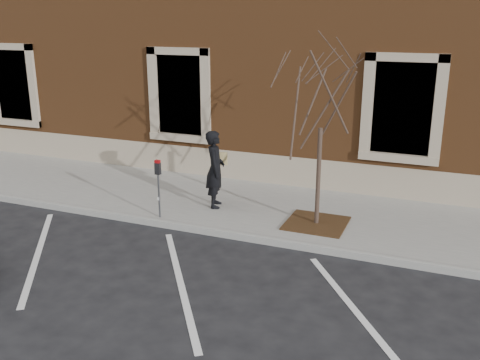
% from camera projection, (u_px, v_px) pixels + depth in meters
% --- Properties ---
extents(ground, '(120.00, 120.00, 0.00)m').
position_uv_depth(ground, '(229.00, 237.00, 11.41)').
color(ground, '#28282B').
rests_on(ground, ground).
extents(sidewalk_near, '(40.00, 3.50, 0.15)m').
position_uv_depth(sidewalk_near, '(258.00, 207.00, 12.94)').
color(sidewalk_near, '#A29F98').
rests_on(sidewalk_near, ground).
extents(curb_near, '(40.00, 0.12, 0.15)m').
position_uv_depth(curb_near, '(228.00, 234.00, 11.35)').
color(curb_near, '#9E9E99').
rests_on(curb_near, ground).
extents(parking_stripes, '(28.00, 4.40, 0.01)m').
position_uv_depth(parking_stripes, '(180.00, 282.00, 9.46)').
color(parking_stripes, silver).
rests_on(parking_stripes, ground).
extents(building_civic, '(40.00, 8.62, 8.00)m').
position_uv_depth(building_civic, '(324.00, 33.00, 17.08)').
color(building_civic, brown).
rests_on(building_civic, ground).
extents(man, '(0.64, 0.78, 1.84)m').
position_uv_depth(man, '(215.00, 169.00, 12.55)').
color(man, black).
rests_on(man, sidewalk_near).
extents(parking_meter, '(0.12, 0.09, 1.34)m').
position_uv_depth(parking_meter, '(158.00, 178.00, 11.84)').
color(parking_meter, '#595B60').
rests_on(parking_meter, sidewalk_near).
extents(tree_grate, '(1.29, 1.29, 0.03)m').
position_uv_depth(tree_grate, '(316.00, 223.00, 11.71)').
color(tree_grate, '#442815').
rests_on(tree_grate, sidewalk_near).
extents(sapling, '(2.33, 2.33, 3.89)m').
position_uv_depth(sapling, '(322.00, 100.00, 10.92)').
color(sapling, '#4C382E').
rests_on(sapling, sidewalk_near).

